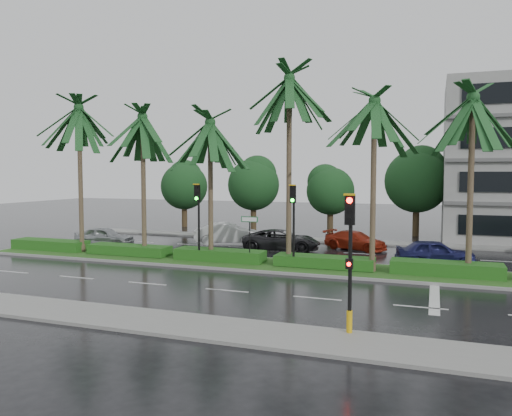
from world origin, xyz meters
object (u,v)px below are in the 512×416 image
(street_sign, at_px, (249,228))
(car_white, at_px, (228,234))
(car_blue, at_px, (435,253))
(car_darkgrey, at_px, (281,240))
(car_silver, at_px, (105,237))
(signal_median_left, at_px, (198,211))
(car_red, at_px, (355,240))
(signal_near, at_px, (350,257))

(street_sign, height_order, car_white, street_sign)
(car_blue, bearing_deg, car_darkgrey, 65.79)
(street_sign, bearing_deg, car_silver, 163.32)
(street_sign, relative_size, car_darkgrey, 0.52)
(car_silver, height_order, car_white, car_white)
(car_white, bearing_deg, signal_median_left, 172.66)
(street_sign, distance_m, car_white, 8.89)
(car_red, relative_size, car_blue, 1.01)
(street_sign, height_order, car_red, street_sign)
(car_darkgrey, height_order, car_red, car_darkgrey)
(signal_median_left, height_order, car_white, signal_median_left)
(street_sign, distance_m, car_silver, 12.73)
(signal_median_left, relative_size, car_blue, 1.04)
(car_silver, xyz_separation_m, car_darkgrey, (12.12, 2.35, 0.01))
(signal_median_left, relative_size, car_red, 1.02)
(signal_near, distance_m, car_darkgrey, 17.42)
(car_silver, bearing_deg, car_white, -72.12)
(car_darkgrey, bearing_deg, signal_median_left, 145.44)
(signal_near, relative_size, signal_median_left, 1.00)
(street_sign, bearing_deg, car_red, 60.95)
(signal_median_left, xyz_separation_m, car_blue, (12.50, 3.99, -2.28))
(signal_near, relative_size, car_blue, 1.04)
(car_silver, bearing_deg, signal_median_left, -122.04)
(car_white, xyz_separation_m, car_blue, (14.00, -3.74, -0.05))
(signal_near, height_order, signal_median_left, signal_median_left)
(street_sign, relative_size, car_silver, 0.64)
(car_silver, height_order, car_blue, car_blue)
(signal_near, xyz_separation_m, car_blue, (2.50, 13.68, -1.79))
(car_darkgrey, bearing_deg, car_red, -73.35)
(signal_near, bearing_deg, car_red, 97.92)
(signal_near, height_order, car_blue, signal_near)
(car_silver, xyz_separation_m, car_white, (7.62, 3.92, 0.08))
(signal_median_left, bearing_deg, car_white, 100.98)
(street_sign, xyz_separation_m, car_silver, (-12.12, 3.63, -1.43))
(car_red, bearing_deg, car_silver, 125.26)
(signal_near, relative_size, car_white, 0.93)
(car_silver, relative_size, car_white, 0.87)
(car_white, relative_size, car_darkgrey, 0.93)
(signal_median_left, distance_m, car_silver, 10.15)
(signal_near, relative_size, car_red, 1.02)
(street_sign, height_order, car_silver, street_sign)
(signal_median_left, xyz_separation_m, car_white, (-1.50, 7.73, -2.23))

